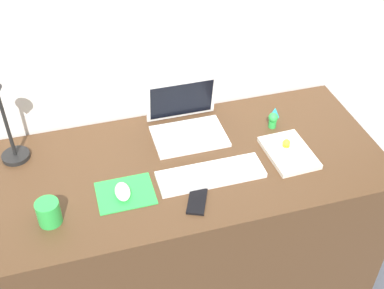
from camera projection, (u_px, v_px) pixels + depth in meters
ground_plane at (188, 275)px, 2.45m from camera, size 6.00×6.00×0.00m
back_wall at (164, 121)px, 2.31m from camera, size 2.77×0.05×1.32m
desk at (187, 225)px, 2.21m from camera, size 1.57×0.71×0.74m
laptop at (186, 120)px, 2.10m from camera, size 0.30×0.25×0.21m
keyboard at (211, 175)px, 1.91m from camera, size 0.41×0.13×0.02m
mousepad at (125, 193)px, 1.84m from camera, size 0.21×0.17×0.00m
mouse at (123, 192)px, 1.82m from camera, size 0.06×0.10×0.03m
cell_phone at (197, 201)px, 1.81m from camera, size 0.11×0.14×0.01m
desk_lamp at (6, 126)px, 1.86m from camera, size 0.11×0.14×0.37m
notebook_pad at (289, 153)px, 2.00m from camera, size 0.18×0.25×0.02m
coffee_mug at (49, 212)px, 1.71m from camera, size 0.08×0.08×0.09m
toy_figurine_green at (273, 120)px, 2.13m from camera, size 0.04×0.04×0.07m
toy_figurine_yellow at (286, 145)px, 2.02m from camera, size 0.03×0.03×0.05m
toy_figurine_cyan at (275, 112)px, 2.19m from camera, size 0.04×0.04×0.05m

